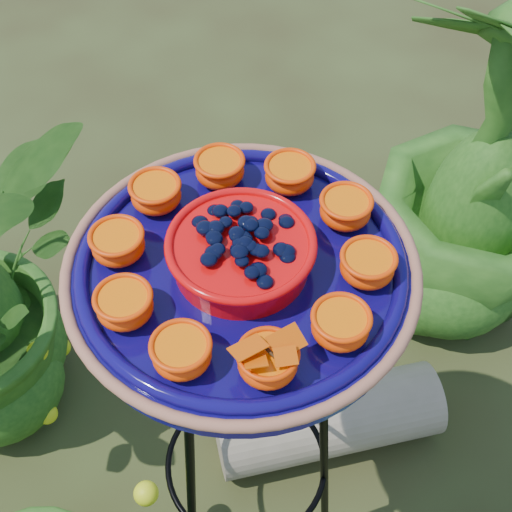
% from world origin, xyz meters
% --- Properties ---
extents(ground_plane, '(20.00, 20.00, 0.00)m').
position_xyz_m(ground_plane, '(0.00, 0.00, 0.00)').
color(ground_plane, '#2E2714').
rests_on(ground_plane, ground).
extents(tripod_stand, '(0.40, 0.40, 0.96)m').
position_xyz_m(tripod_stand, '(-0.06, -0.01, 0.58)').
color(tripod_stand, black).
rests_on(tripod_stand, ground).
extents(feeder_dish, '(0.55, 0.55, 0.11)m').
position_xyz_m(feeder_dish, '(-0.06, -0.01, 1.01)').
color(feeder_dish, '#0D0753').
rests_on(feeder_dish, tripod_stand).
extents(driftwood_log, '(0.58, 0.21, 0.19)m').
position_xyz_m(driftwood_log, '(0.19, 0.16, 0.10)').
color(driftwood_log, tan).
rests_on(driftwood_log, ground).
extents(shrub_back_right, '(0.81, 0.81, 1.03)m').
position_xyz_m(shrub_back_right, '(0.70, 0.58, 0.51)').
color(shrub_back_right, '#1F4B14').
rests_on(shrub_back_right, ground).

